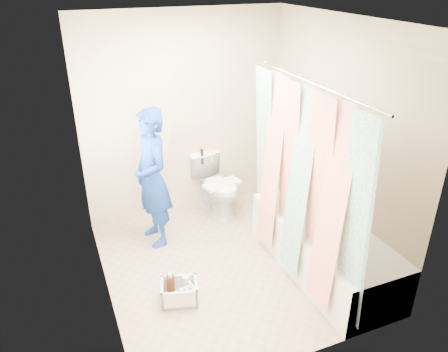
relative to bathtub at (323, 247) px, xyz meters
name	(u,v)px	position (x,y,z in m)	size (l,w,h in m)	color
floor	(228,265)	(-0.85, 0.43, -0.27)	(2.60, 2.60, 0.00)	tan
ceiling	(229,20)	(-0.85, 0.43, 2.13)	(2.40, 2.60, 0.02)	silver
wall_back	(184,117)	(-0.85, 1.73, 0.93)	(2.40, 0.02, 2.40)	#B3AC8A
wall_front	(304,231)	(-0.85, -0.88, 0.93)	(2.40, 0.02, 2.40)	#B3AC8A
wall_left	(93,181)	(-2.05, 0.43, 0.93)	(0.02, 2.60, 2.40)	#B3AC8A
wall_right	(337,140)	(0.35, 0.43, 0.93)	(0.02, 2.60, 2.40)	#B3AC8A
bathtub	(323,247)	(0.00, 0.00, 0.00)	(0.70, 1.75, 0.50)	silver
curtain_rod	(309,82)	(-0.33, 0.00, 1.68)	(0.02, 0.02, 1.90)	silver
shower_curtain	(300,186)	(-0.33, 0.00, 0.75)	(0.06, 1.75, 1.80)	silver
toilet	(217,185)	(-0.55, 1.48, 0.10)	(0.41, 0.72, 0.73)	white
tank_lid	(222,184)	(-0.53, 1.37, 0.16)	(0.45, 0.20, 0.03)	white
tank_internals	(205,154)	(-0.63, 1.66, 0.46)	(0.18, 0.07, 0.24)	black
plumber	(152,178)	(-1.41, 1.16, 0.50)	(0.56, 0.37, 1.53)	#0E1C91
cleaning_caddy	(181,292)	(-1.46, 0.10, -0.18)	(0.39, 0.34, 0.25)	silver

